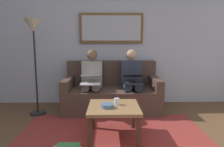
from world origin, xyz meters
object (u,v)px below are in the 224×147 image
person_left (131,78)px  couch (112,93)px  bowl (108,106)px  laptop_silver (91,80)px  person_right (92,78)px  laptop_black (133,79)px  framed_mirror (111,28)px  standing_lamp (34,36)px  coffee_table (114,110)px  cup (117,101)px

person_left → couch: bearing=-10.4°
bowl → laptop_silver: laptop_silver is taller
bowl → person_right: 1.26m
laptop_black → person_left: bearing=-90.0°
framed_mirror → standing_lamp: size_ratio=0.77×
bowl → laptop_black: laptop_black is taller
person_left → standing_lamp: (1.70, 0.20, 0.76)m
framed_mirror → laptop_black: 1.21m
couch → coffee_table: size_ratio=2.61×
framed_mirror → bowl: bearing=87.5°
person_left → person_right: same height
framed_mirror → person_right: framed_mirror is taller
bowl → laptop_silver: (0.30, -0.98, 0.17)m
couch → laptop_black: (-0.37, 0.30, 0.32)m
coffee_table → framed_mirror: bearing=-89.6°
cup → laptop_silver: laptop_silver is taller
couch → framed_mirror: (0.00, -0.39, 1.24)m
cup → laptop_black: size_ratio=0.24×
cup → laptop_black: 0.93m
couch → bowl: bearing=86.8°
framed_mirror → laptop_black: bearing=118.0°
laptop_silver → framed_mirror: bearing=-117.9°
coffee_table → couch: bearing=-89.5°
coffee_table → bowl: bowl is taller
cup → laptop_silver: 0.96m
person_right → laptop_silver: (-0.00, 0.24, 0.02)m
person_right → couch: bearing=-169.6°
person_right → laptop_black: bearing=162.3°
person_right → laptop_silver: size_ratio=3.19×
bowl → standing_lamp: 1.85m
framed_mirror → person_left: size_ratio=1.12×
framed_mirror → laptop_black: framed_mirror is taller
cup → person_right: size_ratio=0.08×
coffee_table → laptop_black: size_ratio=1.79×
laptop_silver → bowl: bearing=106.9°
cup → person_right: person_right is taller
couch → coffee_table: couch is taller
framed_mirror → coffee_table: size_ratio=1.90×
person_left → laptop_black: size_ratio=3.04×
couch → person_left: person_left is taller
laptop_silver → laptop_black: bearing=-179.7°
laptop_black → bowl: bearing=65.8°
couch → coffee_table: bearing=90.5°
laptop_silver → standing_lamp: 1.21m
couch → laptop_silver: 0.57m
framed_mirror → laptop_silver: bearing=62.1°
bowl → person_right: bearing=-76.3°
standing_lamp → person_left: bearing=-173.3°
person_left → person_right: 0.74m
coffee_table → person_left: bearing=-107.3°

